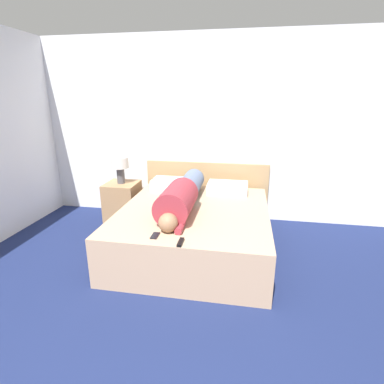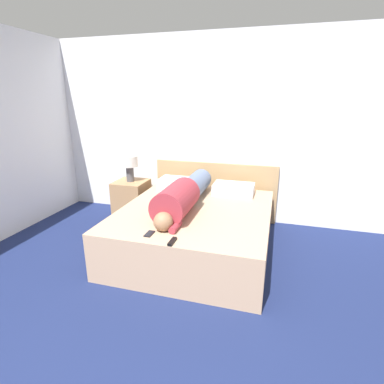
# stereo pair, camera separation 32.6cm
# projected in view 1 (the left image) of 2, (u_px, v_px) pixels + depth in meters

# --- Properties ---
(wall_back) EXTENTS (6.38, 0.06, 2.60)m
(wall_back) POSITION_uv_depth(u_px,v_px,m) (217.00, 131.00, 4.29)
(wall_back) COLOR white
(wall_back) RESTS_ON ground_plane
(bed) EXTENTS (1.69, 1.91, 0.52)m
(bed) POSITION_uv_depth(u_px,v_px,m) (194.00, 229.00, 3.56)
(bed) COLOR tan
(bed) RESTS_ON ground_plane
(headboard) EXTENTS (1.81, 0.04, 0.84)m
(headboard) POSITION_uv_depth(u_px,v_px,m) (206.00, 190.00, 4.51)
(headboard) COLOR tan
(headboard) RESTS_ON ground_plane
(nightstand) EXTENTS (0.45, 0.46, 0.58)m
(nightstand) POSITION_uv_depth(u_px,v_px,m) (123.00, 202.00, 4.40)
(nightstand) COLOR #A37A51
(nightstand) RESTS_ON ground_plane
(table_lamp) EXTENTS (0.24, 0.24, 0.38)m
(table_lamp) POSITION_uv_depth(u_px,v_px,m) (120.00, 166.00, 4.23)
(table_lamp) COLOR #4C4C51
(table_lamp) RESTS_ON nightstand
(person_lying) EXTENTS (0.36, 1.58, 0.36)m
(person_lying) POSITION_uv_depth(u_px,v_px,m) (182.00, 196.00, 3.44)
(person_lying) COLOR #936B4C
(person_lying) RESTS_ON bed
(pillow_near_headboard) EXTENTS (0.55, 0.34, 0.16)m
(pillow_near_headboard) POSITION_uv_depth(u_px,v_px,m) (173.00, 185.00, 4.15)
(pillow_near_headboard) COLOR white
(pillow_near_headboard) RESTS_ON bed
(pillow_second) EXTENTS (0.53, 0.34, 0.14)m
(pillow_second) POSITION_uv_depth(u_px,v_px,m) (228.00, 188.00, 4.02)
(pillow_second) COLOR white
(pillow_second) RESTS_ON bed
(tv_remote) EXTENTS (0.04, 0.15, 0.02)m
(tv_remote) POSITION_uv_depth(u_px,v_px,m) (181.00, 242.00, 2.65)
(tv_remote) COLOR black
(tv_remote) RESTS_ON bed
(cell_phone) EXTENTS (0.06, 0.13, 0.01)m
(cell_phone) POSITION_uv_depth(u_px,v_px,m) (155.00, 236.00, 2.79)
(cell_phone) COLOR black
(cell_phone) RESTS_ON bed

